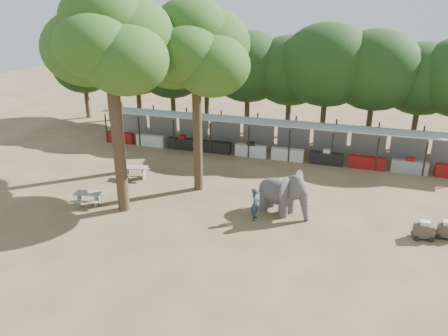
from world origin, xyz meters
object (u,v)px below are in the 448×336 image
(elephant, at_px, (283,193))
(cart_back, at_px, (447,230))
(yard_tree_left, at_px, (111,50))
(yard_tree_center, at_px, (109,41))
(cart_front, at_px, (424,230))
(yard_tree_back, at_px, (195,49))
(picnic_table_far, at_px, (136,171))
(picnic_table_near, at_px, (88,197))
(handler, at_px, (255,204))

(elephant, relative_size, cart_back, 3.24)
(yard_tree_left, relative_size, yard_tree_center, 0.92)
(elephant, bearing_deg, cart_front, 15.77)
(yard_tree_back, bearing_deg, picnic_table_far, 177.60)
(picnic_table_near, xyz_separation_m, cart_front, (18.11, 1.72, -0.01))
(yard_tree_back, relative_size, cart_front, 10.54)
(yard_tree_back, height_order, picnic_table_near, yard_tree_back)
(yard_tree_center, distance_m, elephant, 12.04)
(yard_tree_left, height_order, elephant, yard_tree_left)
(picnic_table_near, height_order, cart_front, cart_front)
(handler, bearing_deg, yard_tree_center, 92.76)
(elephant, height_order, picnic_table_far, elephant)
(handler, bearing_deg, picnic_table_far, 65.83)
(yard_tree_left, relative_size, cart_back, 10.75)
(yard_tree_left, bearing_deg, yard_tree_back, -9.46)
(yard_tree_back, xyz_separation_m, cart_back, (14.08, -2.14, -8.08))
(yard_tree_left, distance_m, cart_front, 20.79)
(cart_front, bearing_deg, picnic_table_far, 163.07)
(handler, bearing_deg, yard_tree_left, 64.58)
(cart_front, bearing_deg, cart_back, 11.91)
(cart_front, bearing_deg, yard_tree_back, 160.87)
(yard_tree_back, distance_m, handler, 9.39)
(handler, xyz_separation_m, picnic_table_far, (-9.00, 3.28, -0.40))
(yard_tree_center, xyz_separation_m, yard_tree_back, (3.00, 4.00, -0.67))
(yard_tree_left, bearing_deg, yard_tree_center, -59.04)
(handler, height_order, cart_front, handler)
(yard_tree_center, distance_m, handler, 11.23)
(picnic_table_far, bearing_deg, yard_tree_back, -17.08)
(yard_tree_left, height_order, picnic_table_far, yard_tree_left)
(cart_front, relative_size, cart_back, 1.05)
(cart_front, bearing_deg, handler, 175.69)
(handler, bearing_deg, yard_tree_back, 51.40)
(yard_tree_back, xyz_separation_m, cart_front, (12.97, -2.54, -8.06))
(yard_tree_back, relative_size, handler, 6.24)
(elephant, bearing_deg, yard_tree_left, -172.71)
(yard_tree_center, height_order, cart_front, yard_tree_center)
(yard_tree_center, relative_size, handler, 6.62)
(elephant, height_order, handler, elephant)
(cart_back, bearing_deg, yard_tree_center, -167.91)
(elephant, height_order, cart_front, elephant)
(yard_tree_center, xyz_separation_m, cart_front, (15.97, 1.46, -8.73))
(picnic_table_far, relative_size, cart_front, 1.74)
(yard_tree_back, xyz_separation_m, elephant, (5.78, -1.88, -7.30))
(yard_tree_back, distance_m, cart_back, 16.37)
(cart_back, bearing_deg, yard_tree_back, 177.23)
(cart_front, bearing_deg, yard_tree_center, 177.17)
(yard_tree_center, relative_size, cart_front, 11.17)
(yard_tree_left, bearing_deg, handler, -21.30)
(picnic_table_near, height_order, picnic_table_far, picnic_table_far)
(yard_tree_center, bearing_deg, cart_back, 6.21)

